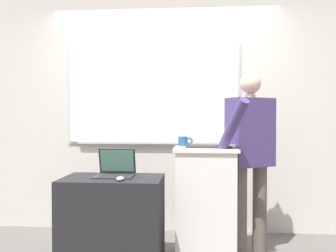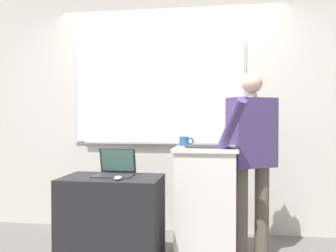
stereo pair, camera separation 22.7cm
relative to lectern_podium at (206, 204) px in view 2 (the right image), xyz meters
The scene contains 9 objects.
back_wall 1.30m from the lectern_podium, 117.99° to the left, with size 6.40×0.17×2.76m.
lectern_podium is the anchor object (origin of this frame).
side_desk 0.84m from the lectern_podium, 164.91° to the right, with size 0.85×0.53×0.76m.
person_presenter 0.62m from the lectern_podium, 11.68° to the left, with size 0.59×0.70×1.68m.
laptop 0.87m from the lectern_podium, behind, with size 0.34×0.28×0.24m.
wireless_keyboard 0.51m from the lectern_podium, 65.98° to the right, with size 0.40×0.11×0.02m.
computer_mouse_by_laptop 0.84m from the lectern_podium, 152.11° to the right, with size 0.06×0.10×0.03m.
computer_mouse_by_keyboard 0.57m from the lectern_podium, 15.50° to the right, with size 0.06×0.10×0.03m.
coffee_mug 0.60m from the lectern_podium, 143.68° to the left, with size 0.14×0.08×0.09m.
Camera 2 is at (0.59, -2.71, 1.27)m, focal length 38.00 mm.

